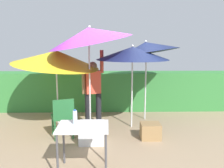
% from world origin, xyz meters
% --- Properties ---
extents(ground_plane, '(24.00, 24.00, 0.00)m').
position_xyz_m(ground_plane, '(0.00, 0.00, 0.00)').
color(ground_plane, '#9E8466').
extents(hedge_row, '(8.00, 0.70, 1.17)m').
position_xyz_m(hedge_row, '(0.00, 2.04, 0.58)').
color(hedge_row, '#38843D').
rests_on(hedge_row, ground_plane).
extents(umbrella_rainbow, '(1.73, 1.70, 2.29)m').
position_xyz_m(umbrella_rainbow, '(0.90, 1.00, 1.93)').
color(umbrella_rainbow, silver).
rests_on(umbrella_rainbow, ground_plane).
extents(umbrella_orange, '(2.11, 2.09, 2.03)m').
position_xyz_m(umbrella_orange, '(-1.33, 0.55, 1.69)').
color(umbrella_orange, silver).
rests_on(umbrella_orange, ground_plane).
extents(umbrella_yellow, '(1.94, 1.90, 2.62)m').
position_xyz_m(umbrella_yellow, '(-0.51, 0.19, 2.22)').
color(umbrella_yellow, silver).
rests_on(umbrella_yellow, ground_plane).
extents(umbrella_navy, '(1.72, 1.72, 2.01)m').
position_xyz_m(umbrella_navy, '(0.49, 0.43, 1.81)').
color(umbrella_navy, silver).
rests_on(umbrella_navy, ground_plane).
extents(person_vendor, '(0.55, 0.31, 1.88)m').
position_xyz_m(person_vendor, '(-0.46, 0.60, 0.93)').
color(person_vendor, black).
rests_on(person_vendor, ground_plane).
extents(chair_plastic, '(0.56, 0.56, 0.89)m').
position_xyz_m(chair_plastic, '(-1.07, -0.23, 0.51)').
color(chair_plastic, '#236633').
rests_on(chair_plastic, ground_plane).
extents(cooler_box, '(0.51, 0.43, 0.43)m').
position_xyz_m(cooler_box, '(-0.44, -0.49, 0.22)').
color(cooler_box, silver).
rests_on(cooler_box, ground_plane).
extents(crate_cardboard, '(0.42, 0.35, 0.34)m').
position_xyz_m(crate_cardboard, '(0.82, -0.31, 0.17)').
color(crate_cardboard, '#9E7A4C').
rests_on(crate_cardboard, ground_plane).
extents(folding_table, '(0.80, 0.60, 0.76)m').
position_xyz_m(folding_table, '(-0.50, -1.60, 0.67)').
color(folding_table, '#4C4C51').
rests_on(folding_table, ground_plane).
extents(bottle_water, '(0.07, 0.07, 0.24)m').
position_xyz_m(bottle_water, '(-0.63, -1.51, 0.88)').
color(bottle_water, silver).
rests_on(bottle_water, folding_table).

